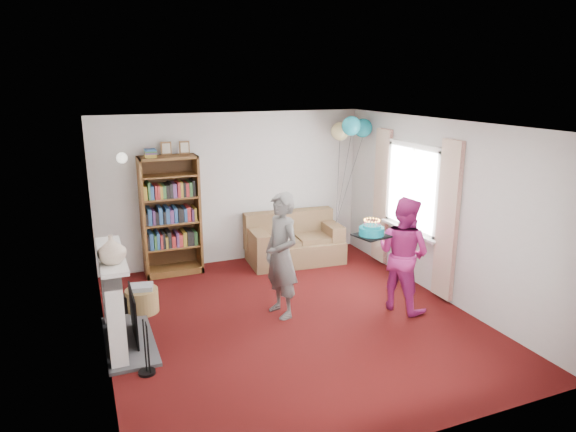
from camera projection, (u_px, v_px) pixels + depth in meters
name	position (u px, v px, depth m)	size (l,w,h in m)	color
ground	(291.00, 320.00, 6.64)	(5.00, 5.00, 0.00)	#390809
wall_back	(234.00, 188.00, 8.56)	(4.50, 0.02, 2.50)	silver
wall_left	(97.00, 249.00, 5.48)	(0.02, 5.00, 2.50)	silver
wall_right	(441.00, 210.00, 7.14)	(0.02, 5.00, 2.50)	silver
ceiling	(292.00, 124.00, 5.99)	(4.50, 5.00, 0.01)	white
fireplace	(118.00, 303.00, 5.91)	(0.55, 1.80, 1.12)	#3F3F42
window_bay	(412.00, 204.00, 7.67)	(0.14, 2.02, 2.20)	white
wall_sconce	(122.00, 158.00, 7.62)	(0.16, 0.23, 0.16)	gold
bookcase	(170.00, 217.00, 8.05)	(0.89, 0.42, 2.09)	#472B14
sofa	(294.00, 243.00, 8.73)	(1.56, 0.83, 0.83)	brown
wicker_basket	(142.00, 300.00, 6.82)	(0.43, 0.43, 0.38)	#A5824D
person_striped	(281.00, 255.00, 6.58)	(0.60, 0.39, 1.64)	black
person_magenta	(403.00, 254.00, 6.79)	(0.75, 0.59, 1.55)	#AD2271
birthday_cake	(371.00, 231.00, 6.49)	(0.38, 0.38, 0.22)	black
balloons	(351.00, 128.00, 8.52)	(0.72, 0.70, 1.80)	#3F3F3F
mantel_vase	(112.00, 249.00, 5.39)	(0.30, 0.30, 0.31)	beige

